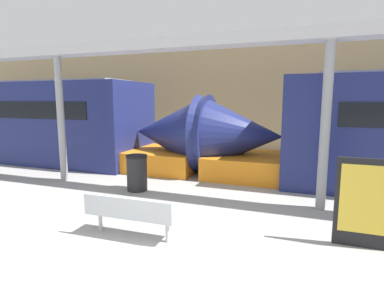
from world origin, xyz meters
TOP-DOWN VIEW (x-y plane):
  - ground_plane at (0.00, 0.00)m, footprint 60.00×60.00m
  - station_wall at (0.00, 11.43)m, footprint 56.00×0.20m
  - train_right at (-9.20, 6.45)m, footprint 16.62×2.93m
  - bench_near at (-0.74, 1.24)m, footprint 1.71×0.48m
  - trash_bin at (-2.09, 3.83)m, footprint 0.57×0.57m
  - poster_board at (3.08, 2.26)m, footprint 0.91×0.07m
  - support_column_near at (2.54, 3.96)m, footprint 0.21×0.21m
  - support_column_far at (-4.70, 3.96)m, footprint 0.21×0.21m
  - canopy_beam at (2.54, 3.96)m, footprint 28.00×0.60m

SIDE VIEW (x-z plane):
  - ground_plane at x=0.00m, z-range 0.00..0.00m
  - bench_near at x=-0.74m, z-range 0.09..0.87m
  - trash_bin at x=-2.09m, z-range 0.00..0.98m
  - poster_board at x=3.08m, z-range 0.01..1.52m
  - train_right at x=-9.20m, z-range -0.09..3.11m
  - support_column_near at x=2.54m, z-range 0.00..3.69m
  - support_column_far at x=-4.70m, z-range 0.00..3.69m
  - station_wall at x=0.00m, z-range 0.00..5.00m
  - canopy_beam at x=2.54m, z-range 3.69..3.97m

